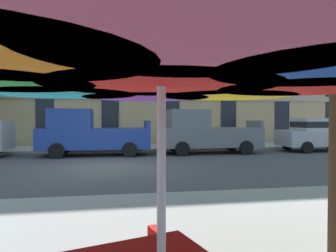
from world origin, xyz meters
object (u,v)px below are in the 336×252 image
Objects in this scene: patio_umbrella at (161,54)px; pickup_blue at (90,134)px; sedan_silver at (319,134)px; pickup_gray at (204,133)px.

pickup_blue is at bearing 97.02° from patio_umbrella.
sedan_silver is 1.34× the size of patio_umbrella.
patio_umbrella reaches higher than sedan_silver.
pickup_gray is 13.38m from patio_umbrella.
sedan_silver is (12.04, -0.00, -0.08)m from pickup_blue.
pickup_blue is 12.04m from sedan_silver.
pickup_blue is 1.16× the size of sedan_silver.
pickup_gray reaches higher than sedan_silver.
pickup_gray is 1.16× the size of sedan_silver.
pickup_blue reaches higher than sedan_silver.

